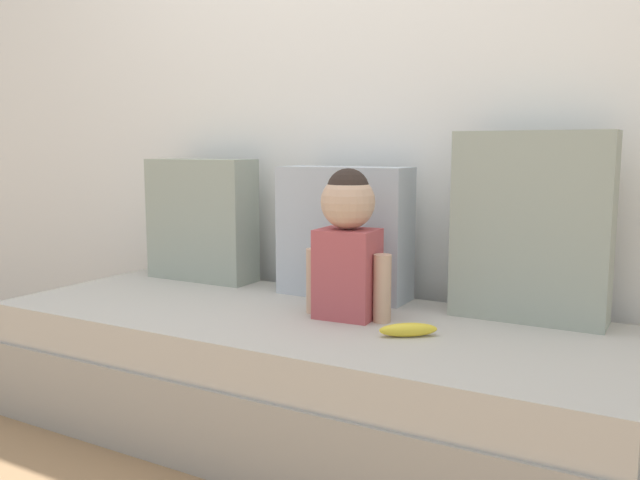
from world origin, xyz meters
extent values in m
plane|color=#93704C|center=(0.00, 0.00, 0.00)|extent=(12.00, 12.00, 0.00)
cube|color=white|center=(0.00, 0.54, 1.30)|extent=(5.31, 0.10, 2.59)
cube|color=#9C978F|center=(0.00, 0.00, 0.13)|extent=(2.11, 0.81, 0.27)
cube|color=#B7B2A8|center=(0.00, 0.00, 0.33)|extent=(2.05, 0.79, 0.14)
cube|color=#99A393|center=(-0.65, 0.31, 0.65)|extent=(0.46, 0.16, 0.49)
cube|color=#B2BCC6|center=(0.00, 0.31, 0.64)|extent=(0.48, 0.16, 0.47)
cube|color=#99A393|center=(0.65, 0.31, 0.70)|extent=(0.47, 0.16, 0.59)
cube|color=#B24C51|center=(0.15, 0.05, 0.54)|extent=(0.19, 0.16, 0.28)
sphere|color=tan|center=(0.15, 0.05, 0.77)|extent=(0.17, 0.17, 0.17)
sphere|color=#2D231E|center=(0.15, 0.05, 0.81)|extent=(0.13, 0.13, 0.13)
cylinder|color=tan|center=(0.03, 0.05, 0.51)|extent=(0.06, 0.06, 0.21)
cylinder|color=tan|center=(0.27, 0.05, 0.51)|extent=(0.06, 0.06, 0.21)
ellipsoid|color=yellow|center=(0.40, -0.06, 0.42)|extent=(0.16, 0.13, 0.04)
camera|label=1|loc=(1.08, -1.78, 0.94)|focal=36.84mm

